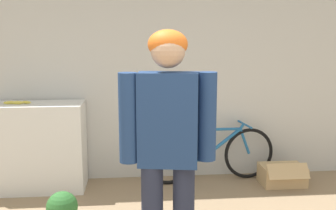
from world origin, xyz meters
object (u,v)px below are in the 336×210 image
Objects in this scene: bicycle at (210,154)px; banana at (17,102)px; person at (168,138)px; cardboard_box at (282,175)px.

banana reaches higher than bicycle.
cardboard_box is at bearing 58.16° from person.
banana is (-1.51, 1.82, -0.03)m from person.
person is 2.14m from bicycle.
banana is 0.62× the size of cardboard_box.
person reaches higher than banana.
cardboard_box is (0.84, -0.18, -0.23)m from bicycle.
banana is at bearing 175.18° from bicycle.
banana reaches higher than cardboard_box.
bicycle is at bearing 2.04° from banana.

